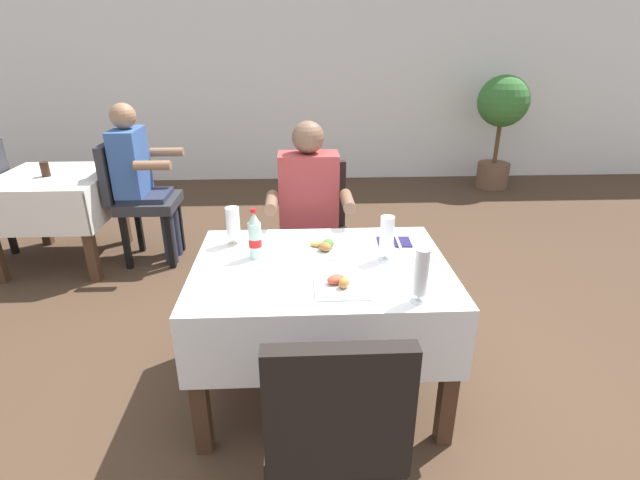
% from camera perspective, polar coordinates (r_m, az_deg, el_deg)
% --- Properties ---
extents(ground_plane, '(11.00, 11.00, 0.00)m').
position_cam_1_polar(ground_plane, '(2.63, 0.70, -17.38)').
color(ground_plane, '#473323').
extents(back_wall, '(11.00, 0.12, 2.94)m').
position_cam_1_polar(back_wall, '(6.09, -1.66, 20.92)').
color(back_wall, white).
rests_on(back_wall, ground).
extents(main_dining_table, '(1.20, 0.89, 0.72)m').
position_cam_1_polar(main_dining_table, '(2.32, 0.12, -6.49)').
color(main_dining_table, white).
rests_on(main_dining_table, ground).
extents(chair_far_diner_seat, '(0.44, 0.50, 0.97)m').
position_cam_1_polar(chair_far_diner_seat, '(3.08, -0.65, 1.13)').
color(chair_far_diner_seat, black).
rests_on(chair_far_diner_seat, ground).
extents(chair_near_camera_side, '(0.44, 0.50, 0.97)m').
position_cam_1_polar(chair_near_camera_side, '(1.66, 1.66, -21.16)').
color(chair_near_camera_side, black).
rests_on(chair_near_camera_side, ground).
extents(seated_diner_far, '(0.50, 0.46, 1.26)m').
position_cam_1_polar(seated_diner_far, '(2.92, -1.32, 3.17)').
color(seated_diner_far, '#282D42').
rests_on(seated_diner_far, ground).
extents(plate_near_camera, '(0.23, 0.23, 0.06)m').
position_cam_1_polar(plate_near_camera, '(2.04, 2.48, -5.33)').
color(plate_near_camera, white).
rests_on(plate_near_camera, main_dining_table).
extents(plate_far_diner, '(0.23, 0.23, 0.06)m').
position_cam_1_polar(plate_far_diner, '(2.37, 0.55, -0.95)').
color(plate_far_diner, white).
rests_on(plate_far_diner, main_dining_table).
extents(beer_glass_left, '(0.07, 0.07, 0.23)m').
position_cam_1_polar(beer_glass_left, '(1.93, 11.92, -4.18)').
color(beer_glass_left, white).
rests_on(beer_glass_left, main_dining_table).
extents(beer_glass_middle, '(0.07, 0.07, 0.20)m').
position_cam_1_polar(beer_glass_middle, '(2.46, -10.30, 1.73)').
color(beer_glass_middle, white).
rests_on(beer_glass_middle, main_dining_table).
extents(beer_glass_right, '(0.07, 0.07, 0.22)m').
position_cam_1_polar(beer_glass_right, '(2.27, 7.94, 0.28)').
color(beer_glass_right, white).
rests_on(beer_glass_right, main_dining_table).
extents(cola_bottle_primary, '(0.06, 0.06, 0.25)m').
position_cam_1_polar(cola_bottle_primary, '(2.29, -7.76, 0.39)').
color(cola_bottle_primary, silver).
rests_on(cola_bottle_primary, main_dining_table).
extents(napkin_cutlery_set, '(0.18, 0.19, 0.01)m').
position_cam_1_polar(napkin_cutlery_set, '(2.50, 8.82, -0.20)').
color(napkin_cutlery_set, '#231E4C').
rests_on(napkin_cutlery_set, main_dining_table).
extents(background_dining_table, '(0.81, 0.84, 0.72)m').
position_cam_1_polar(background_dining_table, '(4.28, -28.80, 4.37)').
color(background_dining_table, white).
rests_on(background_dining_table, ground).
extents(background_chair_right, '(0.50, 0.44, 0.97)m').
position_cam_1_polar(background_chair_right, '(4.05, -21.01, 5.02)').
color(background_chair_right, '#2D2D33').
rests_on(background_chair_right, ground).
extents(background_patron, '(0.46, 0.50, 1.26)m').
position_cam_1_polar(background_patron, '(3.99, -20.66, 7.19)').
color(background_patron, '#282D42').
rests_on(background_patron, ground).
extents(background_table_tumbler, '(0.06, 0.06, 0.11)m').
position_cam_1_polar(background_table_tumbler, '(4.21, -29.91, 7.32)').
color(background_table_tumbler, black).
rests_on(background_table_tumbler, background_dining_table).
extents(potted_plant_corner, '(0.58, 0.58, 1.31)m').
position_cam_1_polar(potted_plant_corner, '(6.08, 20.77, 13.76)').
color(potted_plant_corner, brown).
rests_on(potted_plant_corner, ground).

